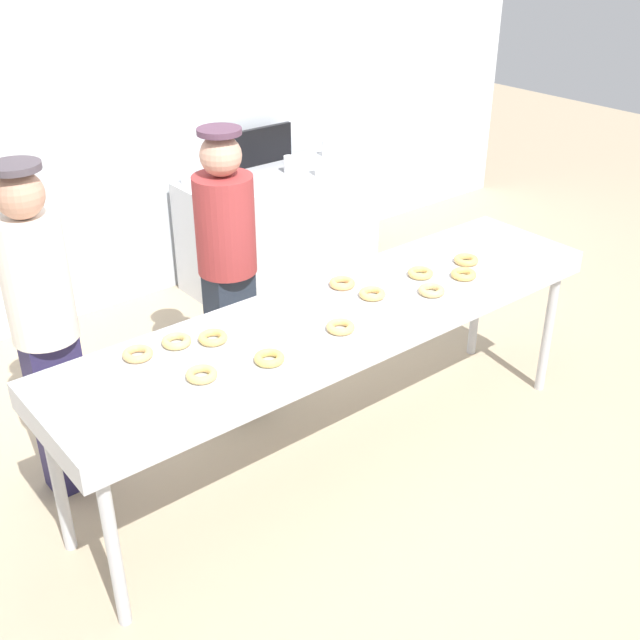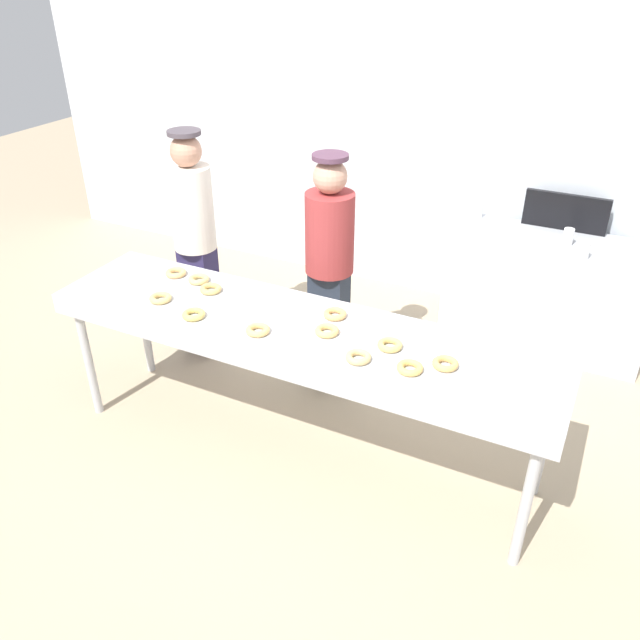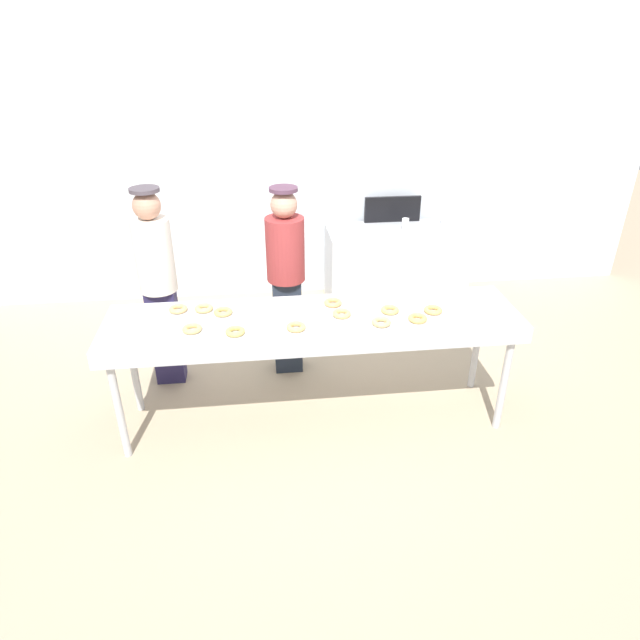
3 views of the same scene
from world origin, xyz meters
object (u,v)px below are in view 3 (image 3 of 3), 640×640
at_px(glazed_donut_7, 390,310).
at_px(paper_cup_3, 405,224).
at_px(glazed_donut_4, 235,331).
at_px(worker_baker, 158,281).
at_px(glazed_donut_1, 433,310).
at_px(glazed_donut_6, 342,314).
at_px(fryer_conveyor, 314,324).
at_px(worker_assistant, 286,274).
at_px(glazed_donut_3, 178,309).
at_px(glazed_donut_0, 192,329).
at_px(glazed_donut_11, 418,318).
at_px(glazed_donut_8, 296,327).
at_px(glazed_donut_2, 204,308).
at_px(glazed_donut_5, 381,322).
at_px(paper_cup_2, 334,219).
at_px(glazed_donut_9, 223,312).
at_px(paper_cup_1, 445,218).
at_px(prep_counter, 395,266).
at_px(menu_display, 392,209).
at_px(glazed_donut_10, 333,303).
at_px(paper_cup_0, 423,230).

height_order(glazed_donut_7, paper_cup_3, paper_cup_3).
xyz_separation_m(glazed_donut_4, worker_baker, (-0.63, 0.89, 0.01)).
relative_size(glazed_donut_1, glazed_donut_6, 1.00).
xyz_separation_m(fryer_conveyor, glazed_donut_6, (0.20, -0.02, 0.09)).
relative_size(worker_baker, worker_assistant, 1.02).
xyz_separation_m(glazed_donut_3, paper_cup_3, (2.17, 1.78, -0.02)).
relative_size(glazed_donut_0, glazed_donut_7, 1.00).
distance_m(glazed_donut_0, glazed_donut_11, 1.57).
relative_size(fryer_conveyor, glazed_donut_8, 22.48).
bearing_deg(fryer_conveyor, glazed_donut_6, -5.27).
xyz_separation_m(glazed_donut_8, paper_cup_3, (1.33, 2.15, -0.02)).
bearing_deg(glazed_donut_2, glazed_donut_5, -16.26).
distance_m(glazed_donut_0, paper_cup_2, 2.69).
height_order(glazed_donut_6, glazed_donut_9, same).
xyz_separation_m(glazed_donut_0, paper_cup_1, (2.52, 2.24, -0.02)).
distance_m(glazed_donut_0, paper_cup_1, 3.37).
distance_m(glazed_donut_5, glazed_donut_7, 0.21).
bearing_deg(prep_counter, glazed_donut_4, -127.19).
height_order(glazed_donut_9, glazed_donut_11, same).
relative_size(glazed_donut_2, prep_counter, 0.09).
bearing_deg(glazed_donut_0, worker_assistant, 51.38).
bearing_deg(menu_display, glazed_donut_4, -124.06).
relative_size(glazed_donut_0, prep_counter, 0.09).
height_order(glazed_donut_1, glazed_donut_5, same).
bearing_deg(glazed_donut_6, glazed_donut_8, -155.08).
distance_m(paper_cup_1, paper_cup_2, 1.21).
distance_m(prep_counter, paper_cup_3, 0.49).
height_order(glazed_donut_1, glazed_donut_8, same).
height_order(glazed_donut_11, paper_cup_2, paper_cup_2).
bearing_deg(glazed_donut_5, glazed_donut_8, 179.80).
relative_size(glazed_donut_7, paper_cup_3, 1.05).
bearing_deg(glazed_donut_10, glazed_donut_6, -78.24).
bearing_deg(glazed_donut_8, glazed_donut_2, 150.90).
relative_size(glazed_donut_6, glazed_donut_10, 1.00).
bearing_deg(menu_display, paper_cup_2, -175.79).
relative_size(glazed_donut_2, glazed_donut_9, 1.00).
bearing_deg(worker_baker, menu_display, -156.42).
height_order(glazed_donut_8, worker_baker, worker_baker).
distance_m(glazed_donut_1, glazed_donut_3, 1.86).
height_order(prep_counter, menu_display, menu_display).
height_order(fryer_conveyor, paper_cup_2, paper_cup_2).
relative_size(worker_assistant, paper_cup_1, 13.13).
bearing_deg(glazed_donut_4, glazed_donut_5, 0.79).
height_order(glazed_donut_2, paper_cup_0, paper_cup_0).
xyz_separation_m(glazed_donut_9, paper_cup_2, (1.11, 2.12, -0.02)).
bearing_deg(worker_assistant, glazed_donut_9, 65.40).
xyz_separation_m(glazed_donut_3, prep_counter, (2.09, 1.81, -0.51)).
height_order(glazed_donut_6, worker_assistant, worker_assistant).
distance_m(paper_cup_0, paper_cup_3, 0.24).
relative_size(glazed_donut_0, paper_cup_1, 1.05).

